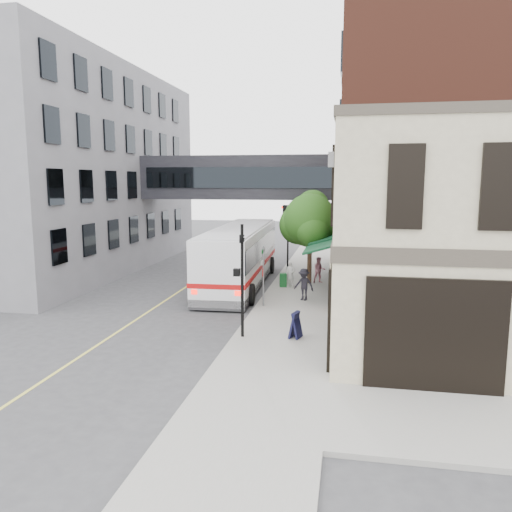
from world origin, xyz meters
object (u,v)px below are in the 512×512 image
at_px(pedestrian_c, 304,284).
at_px(newspaper_box, 283,280).
at_px(pedestrian_a, 290,274).
at_px(pedestrian_b, 319,270).
at_px(bus, 240,254).
at_px(sandwich_board, 296,325).

xyz_separation_m(pedestrian_c, newspaper_box, (-1.48, 3.04, -0.43)).
relative_size(pedestrian_a, pedestrian_c, 0.91).
height_order(pedestrian_b, newspaper_box, pedestrian_b).
bearing_deg(pedestrian_a, newspaper_box, -172.03).
bearing_deg(bus, pedestrian_b, 11.41).
relative_size(pedestrian_b, sandwich_board, 1.49).
xyz_separation_m(pedestrian_a, pedestrian_b, (1.58, 1.60, 0.03)).
xyz_separation_m(bus, sandwich_board, (4.44, -9.99, -1.27)).
height_order(bus, pedestrian_b, bus).
distance_m(newspaper_box, sandwich_board, 9.53).
relative_size(newspaper_box, sandwich_board, 0.76).
bearing_deg(pedestrian_c, sandwich_board, -69.31).
distance_m(bus, sandwich_board, 11.00).
bearing_deg(bus, pedestrian_a, -11.57).
relative_size(bus, sandwich_board, 12.34).
distance_m(bus, newspaper_box, 3.12).
relative_size(bus, newspaper_box, 16.16).
distance_m(pedestrian_a, pedestrian_b, 2.25).
height_order(bus, pedestrian_a, bus).
height_order(bus, pedestrian_c, bus).
xyz_separation_m(bus, pedestrian_a, (3.14, -0.64, -1.04)).
relative_size(pedestrian_b, pedestrian_c, 0.94).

